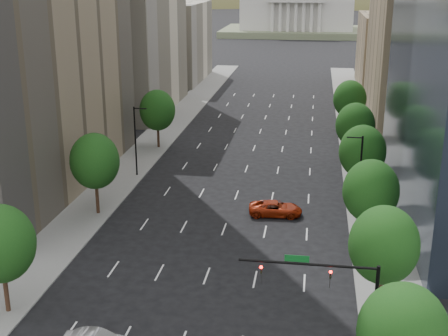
% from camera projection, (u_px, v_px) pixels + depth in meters
% --- Properties ---
extents(sidewalk_left, '(6.00, 200.00, 0.15)m').
position_uv_depth(sidewalk_left, '(109.00, 188.00, 73.03)').
color(sidewalk_left, slate).
rests_on(sidewalk_left, ground).
extents(sidewalk_right, '(6.00, 200.00, 0.15)m').
position_uv_depth(sidewalk_right, '(372.00, 201.00, 68.64)').
color(sidewalk_right, slate).
rests_on(sidewalk_right, ground).
extents(midrise_cream_left, '(14.00, 30.00, 35.00)m').
position_uv_depth(midrise_cream_left, '(131.00, 14.00, 109.42)').
color(midrise_cream_left, beige).
rests_on(midrise_cream_left, ground).
extents(filler_left, '(14.00, 26.00, 18.00)m').
position_uv_depth(filler_left, '(174.00, 42.00, 143.08)').
color(filler_left, beige).
rests_on(filler_left, ground).
extents(parking_tan_right, '(14.00, 30.00, 30.00)m').
position_uv_depth(parking_tan_right, '(418.00, 34.00, 100.30)').
color(parking_tan_right, '#8C7759').
rests_on(parking_tan_right, ground).
extents(filler_right, '(14.00, 26.00, 16.00)m').
position_uv_depth(filler_right, '(392.00, 52.00, 133.49)').
color(filler_right, '#8C7759').
rests_on(filler_right, ground).
extents(tree_right_0, '(5.20, 5.20, 8.39)m').
position_uv_depth(tree_right_0, '(403.00, 333.00, 34.29)').
color(tree_right_0, '#382316').
rests_on(tree_right_0, ground).
extents(tree_right_1, '(5.20, 5.20, 8.75)m').
position_uv_depth(tree_right_1, '(384.00, 245.00, 44.53)').
color(tree_right_1, '#382316').
rests_on(tree_right_1, ground).
extents(tree_right_2, '(5.20, 5.20, 8.61)m').
position_uv_depth(tree_right_2, '(371.00, 191.00, 55.85)').
color(tree_right_2, '#382316').
rests_on(tree_right_2, ground).
extents(tree_right_3, '(5.20, 5.20, 8.89)m').
position_uv_depth(tree_right_3, '(362.00, 152.00, 67.05)').
color(tree_right_3, '#382316').
rests_on(tree_right_3, ground).
extents(tree_right_4, '(5.20, 5.20, 8.46)m').
position_uv_depth(tree_right_4, '(355.00, 125.00, 80.35)').
color(tree_right_4, '#382316').
rests_on(tree_right_4, ground).
extents(tree_right_5, '(5.20, 5.20, 8.75)m').
position_uv_depth(tree_right_5, '(350.00, 99.00, 95.31)').
color(tree_right_5, '#382316').
rests_on(tree_right_5, ground).
extents(tree_left_0, '(5.20, 5.20, 8.75)m').
position_uv_depth(tree_left_0, '(0.00, 244.00, 44.73)').
color(tree_left_0, '#382316').
rests_on(tree_left_0, ground).
extents(tree_left_1, '(5.20, 5.20, 8.97)m').
position_uv_depth(tree_left_1, '(95.00, 161.00, 63.47)').
color(tree_left_1, '#382316').
rests_on(tree_left_1, ground).
extents(tree_left_2, '(5.20, 5.20, 8.68)m').
position_uv_depth(tree_left_2, '(157.00, 110.00, 88.01)').
color(tree_left_2, '#382316').
rests_on(tree_left_2, ground).
extents(streetlight_rn, '(1.70, 0.20, 9.00)m').
position_uv_depth(streetlight_rn, '(359.00, 175.00, 62.75)').
color(streetlight_rn, black).
rests_on(streetlight_rn, ground).
extents(streetlight_ln, '(1.70, 0.20, 9.00)m').
position_uv_depth(streetlight_ln, '(136.00, 139.00, 75.96)').
color(streetlight_ln, black).
rests_on(streetlight_ln, ground).
extents(traffic_signal, '(9.12, 0.40, 7.38)m').
position_uv_depth(traffic_signal, '(338.00, 289.00, 39.55)').
color(traffic_signal, black).
rests_on(traffic_signal, ground).
extents(capitol, '(60.00, 40.00, 35.20)m').
position_uv_depth(capitol, '(297.00, 13.00, 246.61)').
color(capitol, '#596647').
rests_on(capitol, ground).
extents(foothills, '(720.00, 413.00, 263.00)m').
position_uv_depth(foothills, '(344.00, 39.00, 584.88)').
color(foothills, olive).
rests_on(foothills, ground).
extents(car_red_far, '(5.83, 2.97, 1.58)m').
position_uv_depth(car_red_far, '(275.00, 208.00, 64.70)').
color(car_red_far, maroon).
rests_on(car_red_far, ground).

